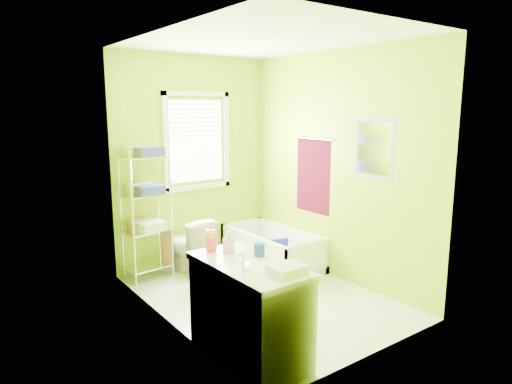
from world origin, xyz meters
TOP-DOWN VIEW (x-y plane):
  - ground at (0.00, 0.00)m, footprint 2.90×2.90m
  - room_envelope at (0.00, 0.00)m, footprint 2.14×2.94m
  - window at (0.05, 1.42)m, footprint 0.92×0.05m
  - door at (-1.04, -1.00)m, footprint 0.09×0.80m
  - right_wall_decor at (1.04, -0.02)m, footprint 0.04×1.48m
  - bathtub at (0.72, 0.72)m, footprint 0.66×1.41m
  - toilet at (-0.29, 1.05)m, footprint 0.47×0.72m
  - vanity at (-0.80, -0.90)m, footprint 0.54×1.04m
  - wire_shelf_unit at (-0.74, 1.21)m, footprint 0.54×0.43m

SIDE VIEW (x-z plane):
  - ground at x=0.00m, z-range 0.00..0.00m
  - bathtub at x=0.72m, z-range -0.08..0.37m
  - toilet at x=-0.29m, z-range 0.00..0.69m
  - vanity at x=-0.80m, z-range -0.10..0.94m
  - wire_shelf_unit at x=-0.74m, z-range 0.17..1.70m
  - door at x=-1.04m, z-range 0.00..2.00m
  - right_wall_decor at x=1.04m, z-range 0.74..1.91m
  - room_envelope at x=0.00m, z-range 0.24..2.86m
  - window at x=0.05m, z-range 1.00..2.22m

